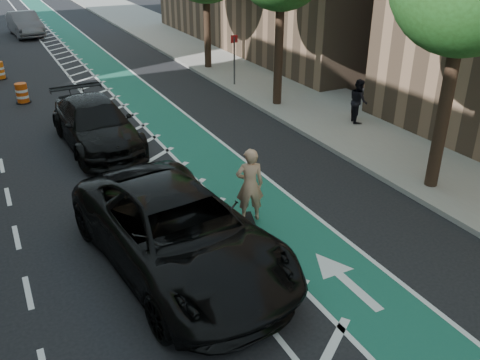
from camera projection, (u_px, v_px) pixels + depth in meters
ground at (172, 253)px, 11.94m from camera, size 120.00×120.00×0.00m
bike_lane at (157, 113)px, 21.16m from camera, size 2.00×90.00×0.01m
buffer_strip at (122, 118)px, 20.55m from camera, size 1.40×90.00×0.01m
sidewalk_right at (290, 91)px, 23.78m from camera, size 5.00×90.00×0.15m
curb_right at (243, 98)px, 22.78m from camera, size 0.12×90.00×0.16m
sign_post at (234, 59)px, 24.04m from camera, size 0.35×0.08×2.47m
skateboard at (249, 219)px, 13.21m from camera, size 0.41×0.76×0.10m
skateboarder at (250, 185)px, 12.77m from camera, size 0.82×0.66×1.96m
suv_near at (179, 232)px, 11.09m from camera, size 3.75×6.80×1.80m
suv_far at (96, 124)px, 17.59m from camera, size 2.47×5.60×1.60m
car_grey at (25, 24)px, 36.37m from camera, size 2.20×5.17×1.66m
pedestrian at (358, 101)px, 19.39m from camera, size 0.88×0.98×1.67m
barrel_b at (22, 94)px, 22.22m from camera, size 0.64×0.64×0.87m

